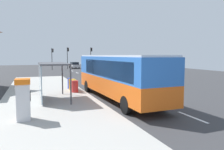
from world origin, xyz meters
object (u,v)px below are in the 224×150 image
object	(u,v)px
recycling_bin_orange	(72,84)
traffic_light_median	(68,55)
bus_shelter	(48,72)
bus	(117,74)
white_van	(94,66)
recycling_bin_red	(75,86)
ticket_machine	(23,99)
traffic_light_near_side	(91,55)
traffic_light_far_side	(52,55)
sedan_near	(74,65)
recycling_bin_yellow	(73,85)
recycling_bin_blue	(71,83)

from	to	relation	value
recycling_bin_orange	traffic_light_median	distance (m)	31.63
traffic_light_median	bus_shelter	xyz separation A→B (m)	(-6.81, -34.93, -1.22)
bus	recycling_bin_orange	bearing A→B (deg)	119.05
white_van	recycling_bin_red	distance (m)	18.39
recycling_bin_orange	bus	bearing A→B (deg)	-60.95
white_van	bus_shelter	bearing A→B (deg)	-113.75
ticket_machine	traffic_light_median	distance (m)	40.19
recycling_bin_red	traffic_light_near_side	xyz separation A→B (m)	(9.70, 30.98, 2.66)
traffic_light_far_side	traffic_light_near_side	bearing A→B (deg)	-5.32
sedan_near	recycling_bin_yellow	size ratio (longest dim) A/B	4.73
recycling_bin_orange	recycling_bin_blue	world-z (taller)	same
recycling_bin_orange	recycling_bin_blue	bearing A→B (deg)	90.00
bus	bus_shelter	distance (m)	4.76
white_van	traffic_light_near_side	world-z (taller)	traffic_light_near_side
traffic_light_far_side	sedan_near	bearing A→B (deg)	29.62
ticket_machine	recycling_bin_blue	distance (m)	9.53
traffic_light_near_side	recycling_bin_blue	bearing A→B (deg)	-108.56
ticket_machine	bus_shelter	bearing A→B (deg)	71.40
ticket_machine	recycling_bin_red	xyz separation A→B (m)	(3.67, 6.68, -0.52)
bus	recycling_bin_blue	world-z (taller)	bus
recycling_bin_orange	bus_shelter	bearing A→B (deg)	-120.58
bus	traffic_light_near_side	distance (m)	34.85
bus_shelter	traffic_light_near_side	bearing A→B (deg)	70.33
white_van	recycling_bin_red	world-z (taller)	white_van
white_van	recycling_bin_yellow	size ratio (longest dim) A/B	5.49
bus	white_van	bearing A→B (deg)	79.09
recycling_bin_blue	traffic_light_near_side	bearing A→B (deg)	71.44
recycling_bin_yellow	traffic_light_far_side	xyz separation A→B (m)	(1.10, 31.08, 2.50)
traffic_light_median	sedan_near	bearing A→B (deg)	50.03
traffic_light_far_side	bus_shelter	size ratio (longest dim) A/B	1.18
bus	ticket_machine	xyz separation A→B (m)	(-6.16, -3.61, -0.67)
traffic_light_near_side	traffic_light_median	size ratio (longest dim) A/B	1.00
recycling_bin_blue	ticket_machine	bearing A→B (deg)	-112.69
recycling_bin_red	recycling_bin_blue	distance (m)	2.10
bus	traffic_light_far_side	xyz separation A→B (m)	(-1.38, 34.86, 1.31)
bus	traffic_light_near_side	bearing A→B (deg)	78.04
recycling_bin_red	recycling_bin_blue	world-z (taller)	same
white_van	recycling_bin_red	size ratio (longest dim) A/B	5.49
bus	sedan_near	size ratio (longest dim) A/B	2.47
recycling_bin_yellow	recycling_bin_red	bearing A→B (deg)	-90.00
ticket_machine	bus_shelter	size ratio (longest dim) A/B	0.48
recycling_bin_orange	traffic_light_median	world-z (taller)	traffic_light_median
sedan_near	recycling_bin_orange	bearing A→B (deg)	-101.00
traffic_light_near_side	ticket_machine	bearing A→B (deg)	-109.55
white_van	traffic_light_near_side	bearing A→B (deg)	76.51
white_van	recycling_bin_orange	world-z (taller)	white_van
bus	recycling_bin_yellow	size ratio (longest dim) A/B	11.67
white_van	ticket_machine	world-z (taller)	white_van
bus	recycling_bin_yellow	bearing A→B (deg)	123.36
traffic_light_near_side	traffic_light_far_side	distance (m)	8.64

